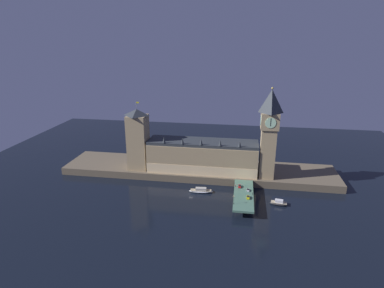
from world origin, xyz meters
name	(u,v)px	position (x,y,z in m)	size (l,w,h in m)	color
ground_plane	(191,194)	(0.00, 0.00, 0.00)	(400.00, 400.00, 0.00)	black
embankment	(198,170)	(0.00, 39.00, 2.85)	(220.00, 42.00, 5.71)	brown
parliament_hall	(203,156)	(4.26, 31.98, 17.96)	(85.43, 23.31, 29.54)	tan
clock_tower	(269,131)	(53.57, 26.92, 41.84)	(13.29, 13.40, 68.25)	tan
victoria_tower	(138,139)	(-47.09, 28.97, 30.19)	(15.23, 15.23, 54.78)	tan
bridge	(243,197)	(37.17, -5.00, 3.89)	(13.21, 46.00, 5.85)	#4C7560
car_northbound_lead	(240,186)	(34.27, 5.32, 6.56)	(1.88, 4.48, 1.51)	red
car_southbound_lead	(248,197)	(40.08, -10.58, 6.58)	(2.00, 4.50, 1.56)	yellow
car_southbound_trail	(248,190)	(40.08, 0.38, 6.46)	(1.91, 3.94, 1.30)	silver
pedestrian_mid_walk	(252,193)	(42.99, -5.04, 6.84)	(0.38, 0.38, 1.87)	black
pedestrian_far_rail	(235,185)	(31.36, 5.48, 6.81)	(0.38, 0.38, 1.81)	black
street_lamp_near	(234,199)	(30.96, -19.72, 9.54)	(1.34, 0.60, 5.89)	#2D3333
boat_upstream	(201,191)	(6.77, 4.47, 1.31)	(17.38, 6.16, 3.58)	white
boat_downstream	(279,203)	(60.77, -5.47, 1.36)	(12.23, 6.19, 3.72)	#28282D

